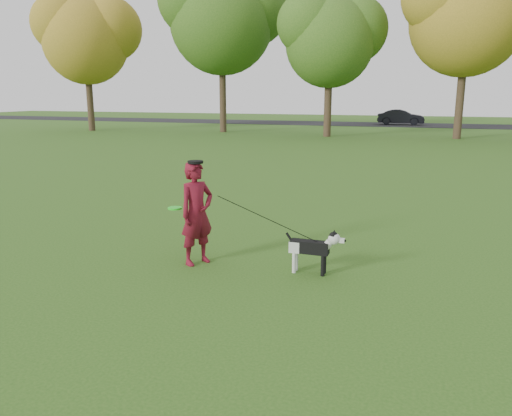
% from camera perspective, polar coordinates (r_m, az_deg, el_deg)
% --- Properties ---
extents(ground, '(120.00, 120.00, 0.00)m').
position_cam_1_polar(ground, '(8.09, 1.04, -6.94)').
color(ground, '#285116').
rests_on(ground, ground).
extents(road, '(120.00, 7.00, 0.02)m').
position_cam_1_polar(road, '(47.38, 16.35, 9.11)').
color(road, black).
rests_on(road, ground).
extents(man, '(0.65, 0.74, 1.70)m').
position_cam_1_polar(man, '(8.17, -6.78, -0.61)').
color(man, '#590C21').
rests_on(man, ground).
extents(dog, '(0.95, 0.19, 0.73)m').
position_cam_1_polar(dog, '(7.80, 6.67, -4.38)').
color(dog, black).
rests_on(dog, ground).
extents(car_mid, '(4.11, 1.53, 1.34)m').
position_cam_1_polar(car_mid, '(47.35, 16.24, 9.94)').
color(car_mid, black).
rests_on(car_mid, road).
extents(man_held_items, '(2.51, 0.38, 1.23)m').
position_cam_1_polar(man_held_items, '(7.77, 1.41, -1.29)').
color(man_held_items, '#1FEA1D').
rests_on(man_held_items, ground).
extents(tree_row, '(51.74, 8.86, 12.01)m').
position_cam_1_polar(tree_row, '(33.84, 13.28, 20.52)').
color(tree_row, '#38281C').
rests_on(tree_row, ground).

